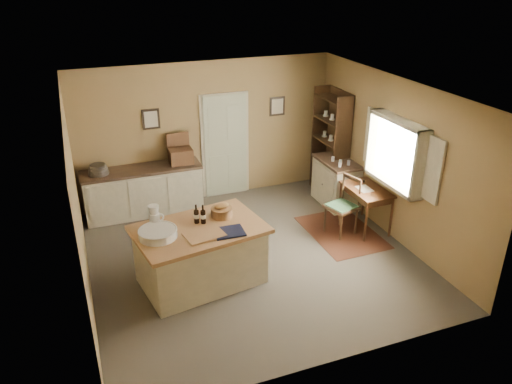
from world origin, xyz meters
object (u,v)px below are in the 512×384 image
desk_chair (342,207)px  shelving_unit (333,144)px  work_island (200,253)px  writing_desk (366,193)px  sideboard (144,189)px  right_cabinet (336,182)px

desk_chair → shelving_unit: size_ratio=0.47×
work_island → shelving_unit: (3.30, 2.13, 0.57)m
work_island → writing_desk: bearing=0.9°
sideboard → right_cabinet: (3.54, -0.92, -0.02)m
work_island → sideboard: 2.58m
right_cabinet → shelving_unit: 0.79m
shelving_unit → work_island: bearing=-147.2°
sideboard → right_cabinet: 3.66m
writing_desk → desk_chair: size_ratio=0.94×
sideboard → writing_desk: (3.54, -1.97, 0.19)m
writing_desk → right_cabinet: (-0.00, 1.05, -0.21)m
right_cabinet → shelving_unit: (0.16, 0.50, 0.60)m
work_island → sideboard: size_ratio=0.91×
writing_desk → right_cabinet: bearing=90.0°
right_cabinet → sideboard: bearing=165.5°
shelving_unit → desk_chair: bearing=-112.2°
desk_chair → shelving_unit: bearing=51.2°
writing_desk → right_cabinet: size_ratio=0.92×
work_island → writing_desk: 3.20m
desk_chair → sideboard: bearing=130.4°
desk_chair → work_island: bearing=175.3°
work_island → desk_chair: (2.66, 0.56, 0.02)m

